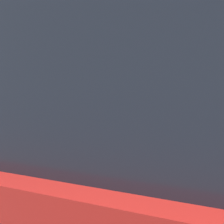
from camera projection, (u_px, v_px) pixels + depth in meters
sidewalk at (124, 171)px, 4.67m from camera, size 24.00×2.80×0.13m
building_facade at (179, 12)px, 7.16m from camera, size 24.00×0.30×6.06m
parking_meter at (112, 107)px, 3.39m from camera, size 0.17×0.12×1.47m
parked_car_beside_meter at (151, 161)px, 1.77m from camera, size 4.71×1.98×1.81m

